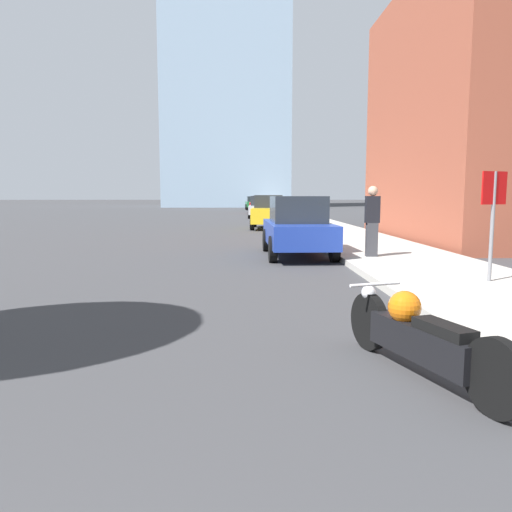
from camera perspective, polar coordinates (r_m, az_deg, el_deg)
sidewalk at (r=39.83m, az=4.57°, el=4.53°), size 3.32×240.00×0.15m
motorcycle at (r=5.08m, az=18.10°, el=-8.70°), size 0.97×2.41×0.79m
parked_car_blue at (r=14.29m, az=4.76°, el=3.39°), size 1.87×4.31×1.71m
parked_car_yellow at (r=26.16m, az=1.45°, el=5.05°), size 2.02×4.23×1.75m
parked_car_silver at (r=38.70m, az=0.52°, el=5.60°), size 1.99×4.28×1.70m
parked_car_red at (r=48.98m, az=0.25°, el=5.89°), size 1.89×3.96×1.69m
parked_car_green at (r=60.16m, az=-0.27°, el=6.08°), size 2.04×4.27×1.62m
stop_sign at (r=10.13m, az=25.48°, el=5.12°), size 0.57×0.26×2.02m
pedestrian at (r=13.30m, az=13.13°, el=4.04°), size 0.36×0.26×1.82m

